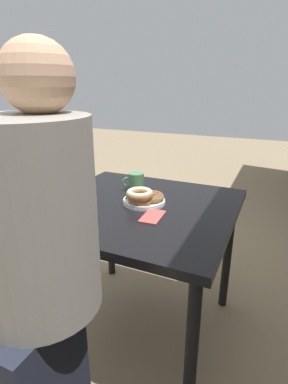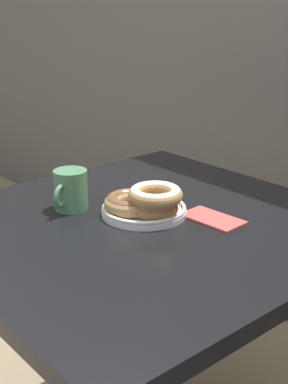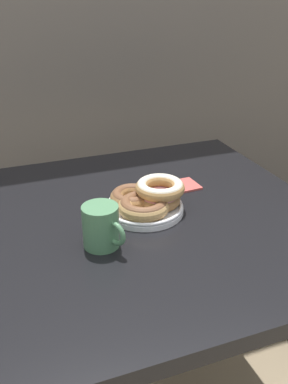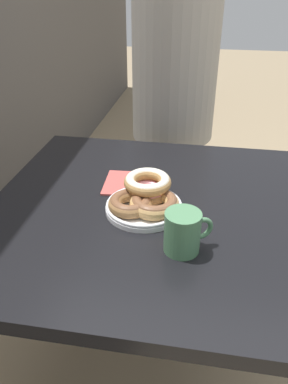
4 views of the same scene
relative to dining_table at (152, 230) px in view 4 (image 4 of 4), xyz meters
name	(u,v)px [view 4 (image 4 of 4)]	position (x,y,z in m)	size (l,w,h in m)	color
ground_plane	(196,378)	(0.00, -0.18, -0.68)	(14.00, 14.00, 0.00)	#937F60
dining_table	(152,230)	(0.00, 0.00, 0.00)	(0.90, 0.94, 0.77)	black
donut_plate	(145,198)	(-0.02, 0.02, 0.12)	(0.25, 0.21, 0.09)	white
coffee_mug	(183,231)	(-0.18, -0.10, 0.14)	(0.09, 0.12, 0.10)	#4C7F56
person_figure	(173,115)	(0.71, 0.01, 0.11)	(0.39, 0.35, 1.45)	#232838
napkin	(118,183)	(0.11, 0.12, 0.09)	(0.16, 0.09, 0.01)	#BC4C47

